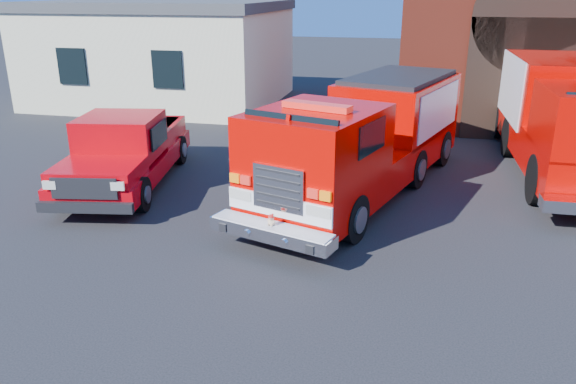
% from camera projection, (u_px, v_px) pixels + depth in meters
% --- Properties ---
extents(ground, '(100.00, 100.00, 0.00)m').
position_uv_depth(ground, '(301.00, 230.00, 11.95)').
color(ground, black).
rests_on(ground, ground).
extents(parking_stripe_far, '(0.12, 3.00, 0.01)m').
position_uv_depth(parking_stripe_far, '(558.00, 159.00, 16.97)').
color(parking_stripe_far, yellow).
rests_on(parking_stripe_far, ground).
extents(side_building, '(10.20, 8.20, 4.35)m').
position_uv_depth(side_building, '(164.00, 51.00, 25.01)').
color(side_building, beige).
rests_on(side_building, ground).
extents(fire_engine, '(4.96, 9.06, 2.69)m').
position_uv_depth(fire_engine, '(366.00, 138.00, 13.82)').
color(fire_engine, black).
rests_on(fire_engine, ground).
extents(pickup_truck, '(3.05, 6.04, 1.89)m').
position_uv_depth(pickup_truck, '(126.00, 151.00, 14.49)').
color(pickup_truck, black).
rests_on(pickup_truck, ground).
extents(secondary_truck, '(3.06, 9.32, 3.00)m').
position_uv_depth(secondary_truck, '(567.00, 112.00, 15.55)').
color(secondary_truck, black).
rests_on(secondary_truck, ground).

